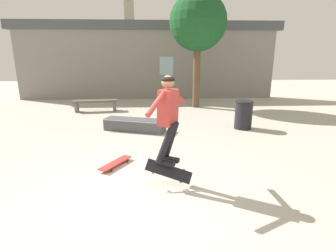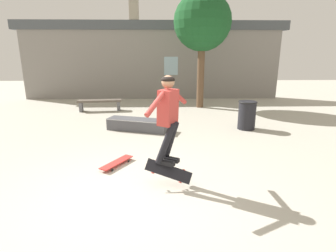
{
  "view_description": "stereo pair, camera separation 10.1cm",
  "coord_description": "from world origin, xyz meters",
  "px_view_note": "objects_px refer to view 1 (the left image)",
  "views": [
    {
      "loc": [
        0.32,
        -3.79,
        2.2
      ],
      "look_at": [
        0.54,
        0.37,
        1.07
      ],
      "focal_mm": 28.0,
      "sensor_mm": 36.0,
      "label": 1
    },
    {
      "loc": [
        0.42,
        -3.79,
        2.2
      ],
      "look_at": [
        0.54,
        0.37,
        1.07
      ],
      "focal_mm": 28.0,
      "sensor_mm": 36.0,
      "label": 2
    }
  ],
  "objects_px": {
    "skate_ledge": "(135,125)",
    "skater": "(168,112)",
    "skateboard_flipping": "(169,171)",
    "skateboard_resting": "(116,163)",
    "tree_right": "(198,23)",
    "trash_bin": "(243,114)",
    "park_bench": "(96,103)"
  },
  "relations": [
    {
      "from": "skater",
      "to": "skateboard_resting",
      "type": "xyz_separation_m",
      "value": [
        -1.03,
        0.86,
        -1.23
      ]
    },
    {
      "from": "skate_ledge",
      "to": "skateboard_flipping",
      "type": "distance_m",
      "value": 3.66
    },
    {
      "from": "trash_bin",
      "to": "skater",
      "type": "relative_size",
      "value": 0.58
    },
    {
      "from": "park_bench",
      "to": "skater",
      "type": "xyz_separation_m",
      "value": [
        2.59,
        -6.4,
        0.97
      ]
    },
    {
      "from": "skate_ledge",
      "to": "skateboard_flipping",
      "type": "xyz_separation_m",
      "value": [
        0.82,
        -3.57,
        0.12
      ]
    },
    {
      "from": "tree_right",
      "to": "skater",
      "type": "height_order",
      "value": "tree_right"
    },
    {
      "from": "skate_ledge",
      "to": "skateboard_resting",
      "type": "height_order",
      "value": "skate_ledge"
    },
    {
      "from": "skateboard_flipping",
      "to": "skate_ledge",
      "type": "bearing_deg",
      "value": 110.29
    },
    {
      "from": "skateboard_resting",
      "to": "trash_bin",
      "type": "bearing_deg",
      "value": 158.09
    },
    {
      "from": "skater",
      "to": "skateboard_resting",
      "type": "distance_m",
      "value": 1.82
    },
    {
      "from": "tree_right",
      "to": "skate_ledge",
      "type": "xyz_separation_m",
      "value": [
        -2.41,
        -3.6,
        -3.29
      ]
    },
    {
      "from": "tree_right",
      "to": "skate_ledge",
      "type": "distance_m",
      "value": 5.44
    },
    {
      "from": "skateboard_flipping",
      "to": "trash_bin",
      "type": "bearing_deg",
      "value": 62.73
    },
    {
      "from": "tree_right",
      "to": "trash_bin",
      "type": "xyz_separation_m",
      "value": [
        0.91,
        -3.54,
        -3.02
      ]
    },
    {
      "from": "park_bench",
      "to": "skateboard_resting",
      "type": "bearing_deg",
      "value": -81.34
    },
    {
      "from": "tree_right",
      "to": "park_bench",
      "type": "height_order",
      "value": "tree_right"
    },
    {
      "from": "skater",
      "to": "park_bench",
      "type": "bearing_deg",
      "value": 142.62
    },
    {
      "from": "tree_right",
      "to": "park_bench",
      "type": "distance_m",
      "value": 5.27
    },
    {
      "from": "park_bench",
      "to": "skater",
      "type": "bearing_deg",
      "value": -75.01
    },
    {
      "from": "trash_bin",
      "to": "skateboard_flipping",
      "type": "xyz_separation_m",
      "value": [
        -2.5,
        -3.62,
        -0.15
      ]
    },
    {
      "from": "park_bench",
      "to": "trash_bin",
      "type": "bearing_deg",
      "value": -36.37
    },
    {
      "from": "skateboard_flipping",
      "to": "skater",
      "type": "bearing_deg",
      "value": 101.25
    },
    {
      "from": "skate_ledge",
      "to": "skater",
      "type": "height_order",
      "value": "skater"
    },
    {
      "from": "skateboard_flipping",
      "to": "skateboard_resting",
      "type": "xyz_separation_m",
      "value": [
        -1.04,
        0.95,
        -0.23
      ]
    },
    {
      "from": "skate_ledge",
      "to": "skateboard_resting",
      "type": "relative_size",
      "value": 2.3
    },
    {
      "from": "skateboard_flipping",
      "to": "skateboard_resting",
      "type": "relative_size",
      "value": 0.99
    },
    {
      "from": "skate_ledge",
      "to": "skateboard_resting",
      "type": "distance_m",
      "value": 2.63
    },
    {
      "from": "skater",
      "to": "skateboard_flipping",
      "type": "distance_m",
      "value": 1.01
    },
    {
      "from": "skateboard_resting",
      "to": "skateboard_flipping",
      "type": "bearing_deg",
      "value": 78.56
    },
    {
      "from": "trash_bin",
      "to": "skater",
      "type": "distance_m",
      "value": 4.41
    },
    {
      "from": "tree_right",
      "to": "skate_ledge",
      "type": "height_order",
      "value": "tree_right"
    },
    {
      "from": "skateboard_resting",
      "to": "skate_ledge",
      "type": "bearing_deg",
      "value": -153.74
    }
  ]
}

